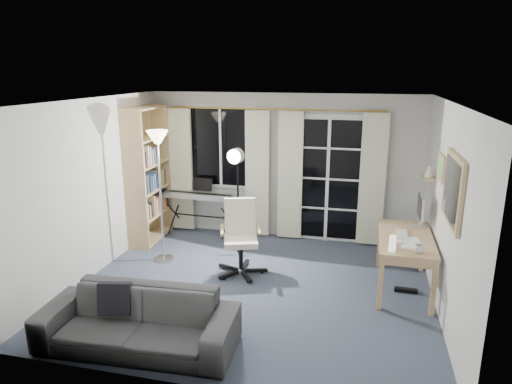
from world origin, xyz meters
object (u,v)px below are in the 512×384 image
monitor (421,207)px  sofa (137,312)px  bookshelf (146,178)px  mug (419,248)px  torchiere_lamp (158,157)px  office_chair (240,230)px  keyboard_piano (201,196)px  studio_light (236,169)px  desk (405,243)px

monitor → sofa: 3.84m
bookshelf → mug: 4.34m
torchiere_lamp → office_chair: torchiere_lamp is taller
bookshelf → monitor: bookshelf is taller
torchiere_lamp → monitor: (3.60, 0.33, -0.58)m
bookshelf → keyboard_piano: bearing=24.8°
torchiere_lamp → keyboard_piano: size_ratio=1.53×
bookshelf → studio_light: (1.63, -0.33, 0.31)m
desk → mug: (0.10, -0.50, 0.15)m
torchiere_lamp → sofa: 2.50m
bookshelf → keyboard_piano: bookshelf is taller
office_chair → sofa: office_chair is taller
keyboard_piano → mug: 3.76m
mug → monitor: bearing=84.2°
studio_light → desk: 2.55m
studio_light → desk: bearing=-1.7°
bookshelf → studio_light: size_ratio=1.30×
desk → mug: bearing=-78.1°
sofa → keyboard_piano: bearing=96.0°
studio_light → desk: (2.38, -0.54, -0.74)m
studio_light → monitor: studio_light is taller
studio_light → office_chair: 0.92m
studio_light → monitor: 2.61m
keyboard_piano → monitor: 3.53m
studio_light → mug: (2.48, -1.04, -0.59)m
mug → studio_light: bearing=157.3°
office_chair → monitor: bearing=-8.2°
torchiere_lamp → monitor: size_ratio=3.78×
torchiere_lamp → studio_light: torchiere_lamp is taller
bookshelf → mug: bearing=-20.5°
bookshelf → torchiere_lamp: bookshelf is taller
torchiere_lamp → sofa: (0.68, -2.10, -1.17)m
bookshelf → desk: 4.12m
bookshelf → sofa: size_ratio=1.09×
mug → bookshelf: bearing=161.6°
torchiere_lamp → keyboard_piano: torchiere_lamp is taller
monitor → sofa: (-2.91, -2.43, -0.59)m
keyboard_piano → monitor: size_ratio=2.48×
studio_light → desk: studio_light is taller
desk → sofa: 3.37m
torchiere_lamp → studio_light: size_ratio=1.14×
torchiere_lamp → studio_light: (1.02, 0.41, -0.20)m
office_chair → mug: office_chair is taller
office_chair → monitor: 2.45m
desk → torchiere_lamp: bearing=178.5°
desk → sofa: (-2.72, -1.98, -0.23)m
bookshelf → keyboard_piano: 0.95m
studio_light → monitor: bearing=9.0°
office_chair → bookshelf: bearing=137.8°
keyboard_piano → office_chair: bearing=-47.2°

